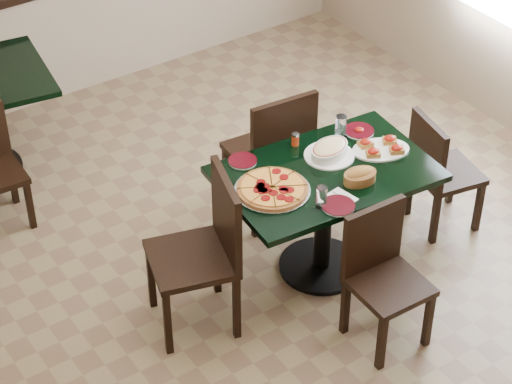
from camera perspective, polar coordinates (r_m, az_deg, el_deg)
floor at (r=6.12m, az=0.68°, el=-5.56°), size 5.50×5.50×0.00m
main_table at (r=5.92m, az=3.95°, el=-0.21°), size 1.30×0.89×0.75m
chair_far at (r=6.33m, az=1.06°, el=2.47°), size 0.49×0.49×0.98m
chair_near at (r=5.60m, az=7.20°, el=-4.41°), size 0.40×0.40×0.84m
chair_right at (r=6.42m, az=10.37°, el=1.37°), size 0.45×0.45×0.83m
chair_left at (r=5.58m, az=-2.82°, el=-3.01°), size 0.57×0.57×0.99m
pepperoni_pizza at (r=5.63m, az=0.94°, el=0.19°), size 0.44×0.44×0.04m
lasagna_casserole at (r=5.91m, az=4.22°, el=2.41°), size 0.31×0.30×0.09m
bread_basket at (r=5.72m, az=5.96°, el=0.92°), size 0.22×0.16×0.09m
bruschetta_platter at (r=6.00m, az=7.15°, el=2.53°), size 0.42×0.36×0.05m
side_plate_near at (r=5.54m, az=4.72°, el=-0.78°), size 0.19×0.19×0.02m
side_plate_far_r at (r=6.16m, az=5.91°, el=3.50°), size 0.18×0.18×0.03m
side_plate_far_l at (r=5.87m, az=-0.77°, el=1.79°), size 0.17×0.17×0.02m
napkin_setting at (r=5.60m, az=4.78°, el=-0.40°), size 0.18×0.18×0.01m
water_glass_a at (r=6.07m, az=4.86°, el=3.74°), size 0.07×0.07×0.15m
water_glass_b at (r=5.50m, az=3.76°, el=-0.31°), size 0.06×0.06×0.13m
pepper_shaker at (r=6.00m, az=2.26°, el=3.04°), size 0.05×0.05×0.08m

